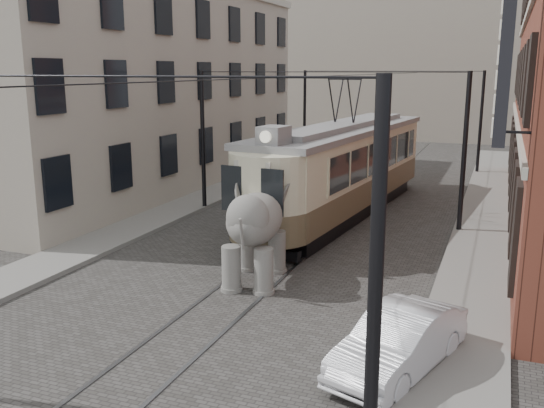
% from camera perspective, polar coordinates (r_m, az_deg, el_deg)
% --- Properties ---
extents(ground, '(120.00, 120.00, 0.00)m').
position_cam_1_polar(ground, '(18.86, 0.12, -5.84)').
color(ground, '#42403D').
extents(tram_rails, '(1.54, 80.00, 0.02)m').
position_cam_1_polar(tram_rails, '(18.85, 0.12, -5.80)').
color(tram_rails, slate).
rests_on(tram_rails, ground).
extents(sidewalk_right, '(2.00, 60.00, 0.15)m').
position_cam_1_polar(sidewalk_right, '(17.69, 18.71, -7.57)').
color(sidewalk_right, slate).
rests_on(sidewalk_right, ground).
extents(sidewalk_left, '(2.00, 60.00, 0.15)m').
position_cam_1_polar(sidewalk_left, '(21.93, -15.95, -3.45)').
color(sidewalk_left, slate).
rests_on(sidewalk_left, ground).
extents(stucco_building, '(7.00, 24.00, 10.00)m').
position_cam_1_polar(stucco_building, '(31.89, -12.09, 10.69)').
color(stucco_building, '#A29886').
rests_on(stucco_building, ground).
extents(distant_block, '(28.00, 10.00, 14.00)m').
position_cam_1_polar(distant_block, '(57.03, 15.27, 13.36)').
color(distant_block, '#A29886').
rests_on(distant_block, ground).
extents(catenary, '(11.00, 30.20, 6.00)m').
position_cam_1_polar(catenary, '(22.86, 4.22, 5.16)').
color(catenary, black).
rests_on(catenary, ground).
extents(tram, '(4.44, 14.62, 5.71)m').
position_cam_1_polar(tram, '(24.94, 6.91, 5.41)').
color(tram, beige).
rests_on(tram, ground).
extents(elephant, '(3.32, 5.06, 2.87)m').
position_cam_1_polar(elephant, '(17.02, -1.66, -2.85)').
color(elephant, '#65625D').
rests_on(elephant, ground).
extents(parked_car, '(2.49, 4.12, 1.28)m').
position_cam_1_polar(parked_car, '(12.61, 12.18, -12.81)').
color(parked_car, silver).
rests_on(parked_car, ground).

